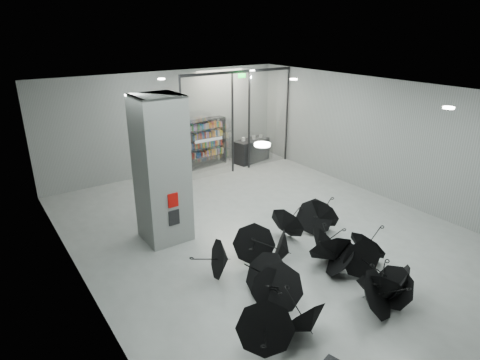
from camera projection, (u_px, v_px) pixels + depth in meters
room at (283, 142)px, 10.29m from camera, size 14.00×14.02×4.01m
column at (161, 170)px, 10.81m from camera, size 1.20×1.20×4.00m
fire_cabinet at (173, 200)px, 10.56m from camera, size 0.28×0.04×0.38m
info_panel at (174, 218)px, 10.74m from camera, size 0.30×0.03×0.42m
exit_sign at (242, 76)px, 15.29m from camera, size 0.30×0.06×0.15m
glass_partition at (239, 118)px, 16.03m from camera, size 5.06×0.08×4.00m
bookshelf at (205, 143)px, 16.96m from camera, size 1.86×0.62×2.01m
shop_counter at (252, 150)px, 17.71m from camera, size 1.73×0.95×0.98m
umbrella_cluster at (314, 267)px, 9.51m from camera, size 5.47×4.84×1.33m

